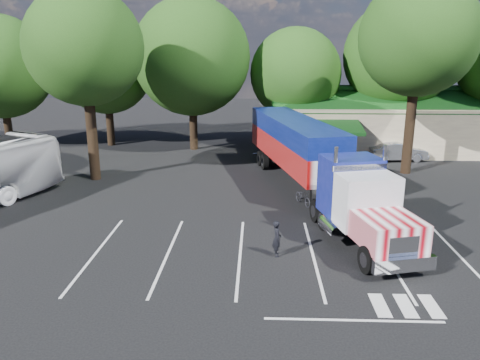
{
  "coord_description": "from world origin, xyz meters",
  "views": [
    {
      "loc": [
        0.72,
        -24.87,
        8.75
      ],
      "look_at": [
        -0.2,
        -0.97,
        2.0
      ],
      "focal_mm": 35.0,
      "sensor_mm": 36.0,
      "label": 1
    }
  ],
  "objects_px": {
    "woman": "(277,238)",
    "semi_truck": "(308,154)",
    "bicycle": "(303,197)",
    "silver_sedan": "(398,151)"
  },
  "relations": [
    {
      "from": "silver_sedan",
      "to": "bicycle",
      "type": "bearing_deg",
      "value": 137.42
    },
    {
      "from": "bicycle",
      "to": "silver_sedan",
      "type": "xyz_separation_m",
      "value": [
        8.61,
        11.38,
        0.29
      ]
    },
    {
      "from": "woman",
      "to": "semi_truck",
      "type": "bearing_deg",
      "value": -20.31
    },
    {
      "from": "silver_sedan",
      "to": "woman",
      "type": "bearing_deg",
      "value": 145.03
    },
    {
      "from": "silver_sedan",
      "to": "semi_truck",
      "type": "bearing_deg",
      "value": 132.76
    },
    {
      "from": "woman",
      "to": "silver_sedan",
      "type": "relative_size",
      "value": 0.35
    },
    {
      "from": "semi_truck",
      "to": "silver_sedan",
      "type": "bearing_deg",
      "value": 34.93
    },
    {
      "from": "semi_truck",
      "to": "woman",
      "type": "distance_m",
      "value": 9.59
    },
    {
      "from": "semi_truck",
      "to": "bicycle",
      "type": "xyz_separation_m",
      "value": [
        -0.39,
        -2.18,
        -2.06
      ]
    },
    {
      "from": "woman",
      "to": "bicycle",
      "type": "height_order",
      "value": "woman"
    }
  ]
}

